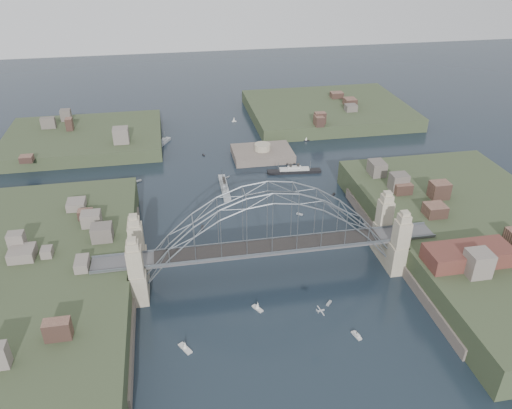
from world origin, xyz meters
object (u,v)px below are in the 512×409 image
object	(u,v)px
naval_cruiser_near	(224,187)
ocean_liner	(294,171)
fort_island	(262,158)
wharf_shed	(468,255)
bridge	(270,233)
naval_cruiser_far	(160,144)

from	to	relation	value
naval_cruiser_near	ocean_liner	bearing A→B (deg)	17.12
fort_island	wharf_shed	bearing A→B (deg)	-69.15
naval_cruiser_near	ocean_liner	size ratio (longest dim) A/B	0.93
bridge	naval_cruiser_far	size ratio (longest dim) A/B	6.23
naval_cruiser_near	fort_island	bearing A→B (deg)	52.97
ocean_liner	wharf_shed	bearing A→B (deg)	-71.20
bridge	fort_island	size ratio (longest dim) A/B	3.82
fort_island	naval_cruiser_near	xyz separation A→B (m)	(-17.28, -22.91, 1.16)
fort_island	ocean_liner	distance (m)	17.24
naval_cruiser_near	naval_cruiser_far	world-z (taller)	naval_cruiser_near
wharf_shed	naval_cruiser_near	bearing A→B (deg)	128.89
naval_cruiser_near	bridge	bearing A→B (deg)	-83.60
wharf_shed	naval_cruiser_far	size ratio (longest dim) A/B	1.48
ocean_liner	naval_cruiser_near	bearing A→B (deg)	-162.88
fort_island	ocean_liner	xyz separation A→B (m)	(8.49, -14.97, 1.06)
fort_island	wharf_shed	size ratio (longest dim) A/B	1.10
wharf_shed	ocean_liner	world-z (taller)	wharf_shed
naval_cruiser_near	wharf_shed	bearing A→B (deg)	-51.11
bridge	wharf_shed	size ratio (longest dim) A/B	4.20
wharf_shed	naval_cruiser_near	world-z (taller)	wharf_shed
bridge	wharf_shed	world-z (taller)	bridge
naval_cruiser_far	naval_cruiser_near	bearing A→B (deg)	-63.60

